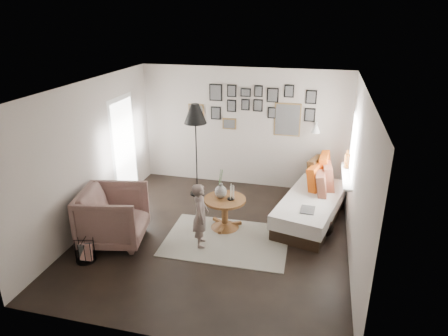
% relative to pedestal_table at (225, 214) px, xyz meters
% --- Properties ---
extents(ground, '(4.80, 4.80, 0.00)m').
position_rel_pedestal_table_xyz_m(ground, '(-0.11, -0.34, -0.27)').
color(ground, black).
rests_on(ground, ground).
extents(wall_back, '(4.50, 0.00, 4.50)m').
position_rel_pedestal_table_xyz_m(wall_back, '(-0.11, 2.06, 1.03)').
color(wall_back, '#AFA399').
rests_on(wall_back, ground).
extents(wall_front, '(4.50, 0.00, 4.50)m').
position_rel_pedestal_table_xyz_m(wall_front, '(-0.11, -2.74, 1.03)').
color(wall_front, '#AFA399').
rests_on(wall_front, ground).
extents(wall_left, '(0.00, 4.80, 4.80)m').
position_rel_pedestal_table_xyz_m(wall_left, '(-2.36, -0.34, 1.03)').
color(wall_left, '#AFA399').
rests_on(wall_left, ground).
extents(wall_right, '(0.00, 4.80, 4.80)m').
position_rel_pedestal_table_xyz_m(wall_right, '(2.14, -0.34, 1.03)').
color(wall_right, '#AFA399').
rests_on(wall_right, ground).
extents(ceiling, '(4.80, 4.80, 0.00)m').
position_rel_pedestal_table_xyz_m(ceiling, '(-0.11, -0.34, 2.33)').
color(ceiling, white).
rests_on(ceiling, wall_back).
extents(door_left, '(0.00, 2.14, 2.14)m').
position_rel_pedestal_table_xyz_m(door_left, '(-2.34, 0.86, 0.78)').
color(door_left, white).
rests_on(door_left, wall_left).
extents(window_right, '(0.15, 1.32, 1.30)m').
position_rel_pedestal_table_xyz_m(window_right, '(2.07, 1.01, 0.66)').
color(window_right, white).
rests_on(window_right, wall_right).
extents(gallery_wall, '(2.74, 0.03, 1.08)m').
position_rel_pedestal_table_xyz_m(gallery_wall, '(0.18, 2.05, 1.47)').
color(gallery_wall, brown).
rests_on(gallery_wall, wall_back).
extents(wall_sconce, '(0.18, 0.36, 0.16)m').
position_rel_pedestal_table_xyz_m(wall_sconce, '(1.44, 1.80, 1.19)').
color(wall_sconce, white).
rests_on(wall_sconce, wall_back).
extents(rug, '(2.11, 1.50, 0.01)m').
position_rel_pedestal_table_xyz_m(rug, '(0.13, -0.42, -0.26)').
color(rug, silver).
rests_on(rug, ground).
extents(pedestal_table, '(0.74, 0.74, 0.59)m').
position_rel_pedestal_table_xyz_m(pedestal_table, '(0.00, 0.00, 0.00)').
color(pedestal_table, brown).
rests_on(pedestal_table, ground).
extents(vase, '(0.21, 0.21, 0.53)m').
position_rel_pedestal_table_xyz_m(vase, '(-0.08, 0.02, 0.48)').
color(vase, black).
rests_on(vase, pedestal_table).
extents(candles, '(0.13, 0.13, 0.28)m').
position_rel_pedestal_table_xyz_m(candles, '(0.11, 0.00, 0.45)').
color(candles, black).
rests_on(candles, pedestal_table).
extents(daybed, '(1.37, 2.28, 1.05)m').
position_rel_pedestal_table_xyz_m(daybed, '(1.49, 0.76, 0.06)').
color(daybed, black).
rests_on(daybed, ground).
extents(magazine_on_daybed, '(0.25, 0.34, 0.02)m').
position_rel_pedestal_table_xyz_m(magazine_on_daybed, '(1.44, 0.10, 0.22)').
color(magazine_on_daybed, black).
rests_on(magazine_on_daybed, daybed).
extents(armchair, '(1.22, 1.20, 0.95)m').
position_rel_pedestal_table_xyz_m(armchair, '(-1.71, -0.87, 0.20)').
color(armchair, brown).
rests_on(armchair, ground).
extents(armchair_cushion, '(0.50, 0.51, 0.19)m').
position_rel_pedestal_table_xyz_m(armchair_cushion, '(-1.68, -0.82, 0.21)').
color(armchair_cushion, silver).
rests_on(armchair_cushion, armchair).
extents(floor_lamp, '(0.46, 0.46, 1.96)m').
position_rel_pedestal_table_xyz_m(floor_lamp, '(-0.92, 1.25, 1.42)').
color(floor_lamp, black).
rests_on(floor_lamp, ground).
extents(magazine_basket, '(0.36, 0.36, 0.37)m').
position_rel_pedestal_table_xyz_m(magazine_basket, '(-1.88, -1.52, -0.09)').
color(magazine_basket, black).
rests_on(magazine_basket, ground).
extents(demijohn_large, '(0.32, 0.32, 0.48)m').
position_rel_pedestal_table_xyz_m(demijohn_large, '(1.41, 0.27, -0.09)').
color(demijohn_large, black).
rests_on(demijohn_large, ground).
extents(demijohn_small, '(0.28, 0.28, 0.44)m').
position_rel_pedestal_table_xyz_m(demijohn_small, '(1.76, 0.15, -0.11)').
color(demijohn_small, black).
rests_on(demijohn_small, ground).
extents(child, '(0.37, 0.47, 1.12)m').
position_rel_pedestal_table_xyz_m(child, '(-0.25, -0.65, 0.29)').
color(child, '#6B5B55').
rests_on(child, ground).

